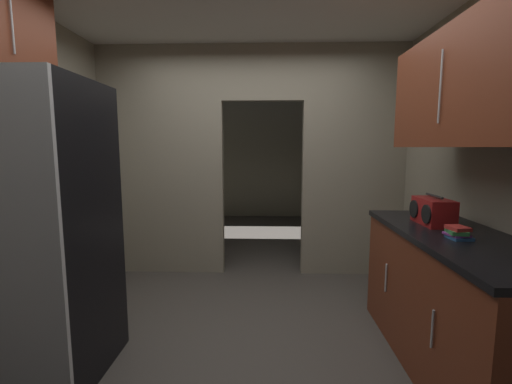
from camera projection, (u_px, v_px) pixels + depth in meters
name	position (u px, v px, depth m)	size (l,w,h in m)	color
ground	(242.00, 344.00, 2.63)	(20.00, 20.00, 0.00)	#47423D
kitchen_overhead_slab	(245.00, 0.00, 2.76)	(3.89, 7.12, 0.06)	silver
kitchen_partition	(249.00, 156.00, 4.00)	(3.49, 0.12, 2.61)	gray
adjoining_room_shell	(257.00, 157.00, 6.28)	(3.49, 3.46, 2.61)	gray
refrigerator	(30.00, 233.00, 2.19)	(0.86, 0.80, 1.89)	black
lower_cabinet_run	(454.00, 303.00, 2.28)	(0.65, 1.72, 0.93)	maroon
upper_cabinet_counterside	(471.00, 87.00, 2.10)	(0.36, 1.55, 0.73)	maroon
boombox	(433.00, 211.00, 2.51)	(0.19, 0.34, 0.22)	maroon
book_stack	(458.00, 233.00, 2.12)	(0.14, 0.15, 0.08)	#2D609E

